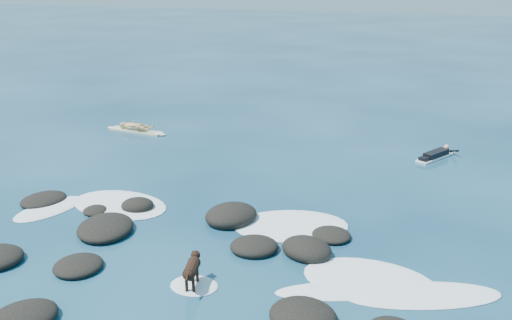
% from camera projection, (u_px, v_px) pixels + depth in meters
% --- Properties ---
extents(ground, '(160.00, 160.00, 0.00)m').
position_uv_depth(ground, '(180.00, 235.00, 15.10)').
color(ground, '#0A2642').
rests_on(ground, ground).
extents(reef_rocks, '(14.38, 7.86, 0.60)m').
position_uv_depth(reef_rocks, '(146.00, 255.00, 13.81)').
color(reef_rocks, black).
rests_on(reef_rocks, ground).
extents(breaking_foam, '(16.15, 7.89, 0.12)m').
position_uv_depth(breaking_foam, '(138.00, 245.00, 14.52)').
color(breaking_foam, white).
rests_on(breaking_foam, ground).
extents(standing_surfer_rig, '(3.01, 0.75, 1.71)m').
position_uv_depth(standing_surfer_rig, '(135.00, 117.00, 24.32)').
color(standing_surfer_rig, beige).
rests_on(standing_surfer_rig, ground).
extents(paddling_surfer_rig, '(1.50, 2.05, 0.38)m').
position_uv_depth(paddling_surfer_rig, '(436.00, 155.00, 21.14)').
color(paddling_surfer_rig, white).
rests_on(paddling_surfer_rig, ground).
extents(dog, '(0.45, 1.14, 0.73)m').
position_uv_depth(dog, '(192.00, 268.00, 12.48)').
color(dog, black).
rests_on(dog, ground).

